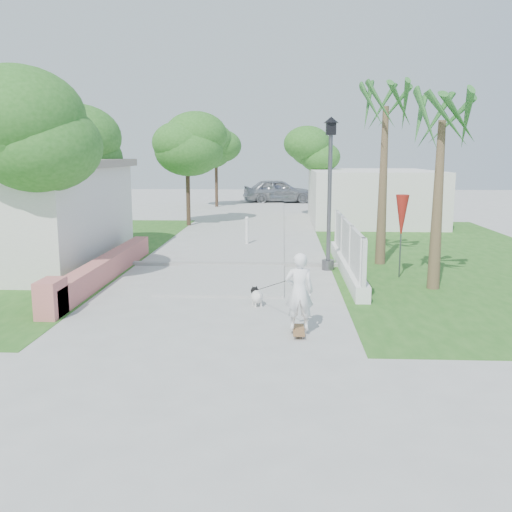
# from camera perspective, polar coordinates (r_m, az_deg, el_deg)

# --- Properties ---
(ground) EXTENTS (90.00, 90.00, 0.00)m
(ground) POSITION_cam_1_polar(r_m,az_deg,el_deg) (11.79, -5.00, -6.57)
(ground) COLOR #B7B7B2
(ground) RESTS_ON ground
(path_strip) EXTENTS (3.20, 36.00, 0.06)m
(path_strip) POSITION_cam_1_polar(r_m,az_deg,el_deg) (31.40, -0.12, 4.00)
(path_strip) COLOR #B7B7B2
(path_strip) RESTS_ON ground
(curb) EXTENTS (6.50, 0.25, 0.10)m
(curb) POSITION_cam_1_polar(r_m,az_deg,el_deg) (17.57, -2.40, -0.80)
(curb) COLOR #999993
(curb) RESTS_ON ground
(grass_left) EXTENTS (8.00, 20.00, 0.01)m
(grass_left) POSITION_cam_1_polar(r_m,az_deg,el_deg) (21.28, -21.02, 0.32)
(grass_left) COLOR #275E1D
(grass_left) RESTS_ON ground
(grass_right) EXTENTS (8.00, 20.00, 0.01)m
(grass_right) POSITION_cam_1_polar(r_m,az_deg,el_deg) (20.23, 18.30, 0.00)
(grass_right) COLOR #275E1D
(grass_right) RESTS_ON ground
(pink_wall) EXTENTS (0.45, 8.20, 0.80)m
(pink_wall) POSITION_cam_1_polar(r_m,az_deg,el_deg) (15.82, -15.21, -1.42)
(pink_wall) COLOR #D16E6B
(pink_wall) RESTS_ON ground
(lattice_fence) EXTENTS (0.35, 7.00, 1.50)m
(lattice_fence) POSITION_cam_1_polar(r_m,az_deg,el_deg) (16.54, 9.09, 0.12)
(lattice_fence) COLOR white
(lattice_fence) RESTS_ON ground
(building_right) EXTENTS (6.00, 8.00, 2.60)m
(building_right) POSITION_cam_1_polar(r_m,az_deg,el_deg) (29.60, 11.42, 5.89)
(building_right) COLOR silver
(building_right) RESTS_ON ground
(street_lamp) EXTENTS (0.44, 0.44, 4.44)m
(street_lamp) POSITION_cam_1_polar(r_m,az_deg,el_deg) (16.77, 7.38, 6.78)
(street_lamp) COLOR #59595E
(street_lamp) RESTS_ON ground
(bollard) EXTENTS (0.14, 0.14, 1.09)m
(bollard) POSITION_cam_1_polar(r_m,az_deg,el_deg) (21.41, -0.92, 2.62)
(bollard) COLOR white
(bollard) RESTS_ON ground
(patio_umbrella) EXTENTS (0.36, 0.36, 2.30)m
(patio_umbrella) POSITION_cam_1_polar(r_m,az_deg,el_deg) (16.11, 14.37, 3.77)
(patio_umbrella) COLOR #59595E
(patio_umbrella) RESTS_ON ground
(tree_left_near) EXTENTS (3.60, 3.60, 5.28)m
(tree_left_near) POSITION_cam_1_polar(r_m,az_deg,el_deg) (15.41, -20.75, 11.13)
(tree_left_near) COLOR #4C3826
(tree_left_near) RESTS_ON ground
(tree_left_mid) EXTENTS (3.20, 3.20, 4.85)m
(tree_left_mid) POSITION_cam_1_polar(r_m,az_deg,el_deg) (20.89, -17.22, 10.00)
(tree_left_mid) COLOR #4C3826
(tree_left_mid) RESTS_ON ground
(tree_path_left) EXTENTS (3.40, 3.40, 5.23)m
(tree_path_left) POSITION_cam_1_polar(r_m,az_deg,el_deg) (27.55, -6.87, 10.97)
(tree_path_left) COLOR #4C3826
(tree_path_left) RESTS_ON ground
(tree_path_right) EXTENTS (3.00, 3.00, 4.79)m
(tree_path_right) POSITION_cam_1_polar(r_m,az_deg,el_deg) (31.21, 5.88, 10.28)
(tree_path_right) COLOR #4C3826
(tree_path_right) RESTS_ON ground
(tree_path_far) EXTENTS (3.20, 3.20, 5.17)m
(tree_path_far) POSITION_cam_1_polar(r_m,az_deg,el_deg) (37.42, -3.99, 10.77)
(tree_path_far) COLOR #4C3826
(tree_path_far) RESTS_ON ground
(palm_far) EXTENTS (1.80, 1.80, 5.30)m
(palm_far) POSITION_cam_1_polar(r_m,az_deg,el_deg) (17.98, 12.83, 13.40)
(palm_far) COLOR brown
(palm_far) RESTS_ON ground
(palm_near) EXTENTS (1.80, 1.80, 4.70)m
(palm_near) POSITION_cam_1_polar(r_m,az_deg,el_deg) (14.90, 18.08, 11.85)
(palm_near) COLOR brown
(palm_near) RESTS_ON ground
(skateboarder) EXTENTS (1.17, 2.62, 1.58)m
(skateboarder) POSITION_cam_1_polar(r_m,az_deg,el_deg) (11.67, 2.07, -3.13)
(skateboarder) COLOR olive
(skateboarder) RESTS_ON ground
(dog) EXTENTS (0.40, 0.59, 0.42)m
(dog) POSITION_cam_1_polar(r_m,az_deg,el_deg) (12.91, 0.07, -4.00)
(dog) COLOR white
(dog) RESTS_ON ground
(parked_car) EXTENTS (5.21, 2.84, 1.68)m
(parked_car) POSITION_cam_1_polar(r_m,az_deg,el_deg) (40.70, 2.24, 6.54)
(parked_car) COLOR #A0A3A7
(parked_car) RESTS_ON ground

